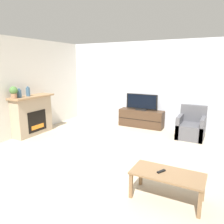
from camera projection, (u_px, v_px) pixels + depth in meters
The scene contains 12 objects.
ground_plane at pixel (121, 164), 4.46m from camera, with size 24.00×24.00×0.00m, color tan.
wall_back at pixel (163, 85), 6.78m from camera, with size 12.00×0.06×2.70m.
wall_left at pixel (7, 89), 5.67m from camera, with size 0.06×12.00×2.70m.
fireplace at pixel (32, 115), 6.24m from camera, with size 0.49×1.30×1.12m.
mantel_vase_left at pixel (19, 93), 5.75m from camera, with size 0.12×0.12×0.25m.
mantel_vase_centre_left at pixel (28, 92), 6.00m from camera, with size 0.11×0.11×0.27m.
potted_plant at pixel (14, 92), 5.60m from camera, with size 0.21×0.21×0.31m.
tv_stand at pixel (141, 118), 7.04m from camera, with size 1.43×0.41×0.56m.
tv at pixel (142, 103), 6.93m from camera, with size 1.03×0.18×0.51m.
armchair at pixel (191, 127), 6.00m from camera, with size 0.70×0.76×0.87m.
coffee_table at pixel (167, 177), 3.22m from camera, with size 1.05×0.51×0.43m.
remote at pixel (161, 171), 3.23m from camera, with size 0.11×0.15×0.02m.
Camera 1 is at (1.77, -3.73, 1.99)m, focal length 35.00 mm.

